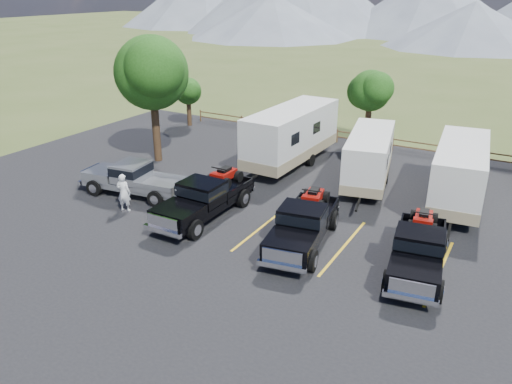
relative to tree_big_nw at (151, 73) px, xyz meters
The scene contains 16 objects.
ground 16.44m from the tree_big_nw, 35.73° to the right, with size 320.00×320.00×0.00m, color #415122.
asphalt_lot 14.99m from the tree_big_nw, 25.65° to the right, with size 44.00×34.00×0.04m, color black.
stall_lines 14.61m from the tree_big_nw, 21.83° to the right, with size 12.12×5.50×0.01m.
tree_big_nw is the anchor object (origin of this frame).
tree_north 14.61m from the tree_big_nw, 43.53° to the left, with size 3.46×3.24×5.25m.
tree_nw_small 9.15m from the tree_big_nw, 113.52° to the left, with size 2.59×2.43×3.85m.
rail_fence 18.06m from the tree_big_nw, 33.08° to the left, with size 36.12×0.12×1.00m.
rig_left 10.39m from the tree_big_nw, 35.55° to the right, with size 2.27×6.33×2.11m.
rig_center 14.75m from the tree_big_nw, 23.44° to the right, with size 2.93×6.36×2.04m.
rig_right 19.03m from the tree_big_nw, 16.72° to the right, with size 2.77×6.13×1.97m.
trailer_left 9.32m from the tree_big_nw, 24.72° to the left, with size 2.87×10.14×3.52m.
trailer_center 13.89m from the tree_big_nw, 11.88° to the left, with size 3.56×8.45×2.93m.
trailer_right 18.42m from the tree_big_nw, ahead, with size 3.11×9.13×3.16m.
pickup_silver 7.42m from the tree_big_nw, 61.57° to the right, with size 6.19×2.70×1.80m.
person_a 9.09m from the tree_big_nw, 61.65° to the right, with size 0.71×0.47×1.95m, color white.
person_b 10.38m from the tree_big_nw, 43.21° to the right, with size 0.82×0.64×1.68m, color gray.
Camera 1 is at (8.17, -14.30, 10.47)m, focal length 35.00 mm.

